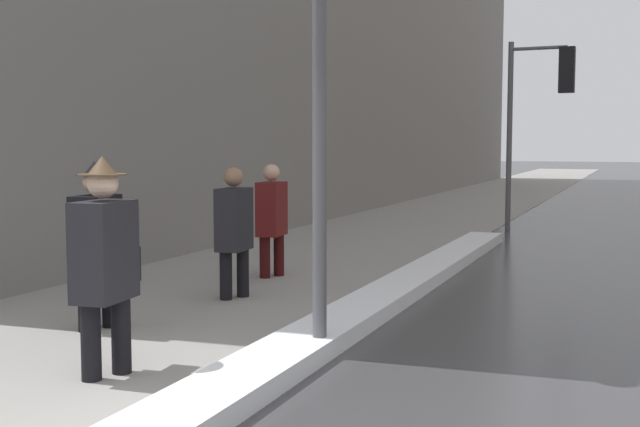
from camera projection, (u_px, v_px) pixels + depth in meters
The scene contains 8 objects.
sidewalk_slab at pixel (428, 218), 19.50m from camera, with size 4.00×80.00×0.01m.
snow_bank_curb at pixel (398, 289), 9.49m from camera, with size 0.58×11.57×0.16m.
lamp_post at pixel (320, 38), 6.60m from camera, with size 0.28×0.28×4.40m.
traffic_light_near at pixel (544, 94), 16.04m from camera, with size 1.31×0.32×3.85m.
pedestrian_in_fedora at pixel (105, 258), 6.11m from camera, with size 0.37×0.75×1.71m.
pedestrian_with_shoulder_bag at pixel (97, 239), 7.69m from camera, with size 0.35×0.73×1.64m.
pedestrian_trailing at pixel (234, 226), 9.24m from camera, with size 0.34×0.52×1.53m.
pedestrian_in_glasses at pixel (272, 215), 10.73m from camera, with size 0.34×0.52×1.53m.
Camera 1 is at (2.82, -3.99, 1.80)m, focal length 45.00 mm.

